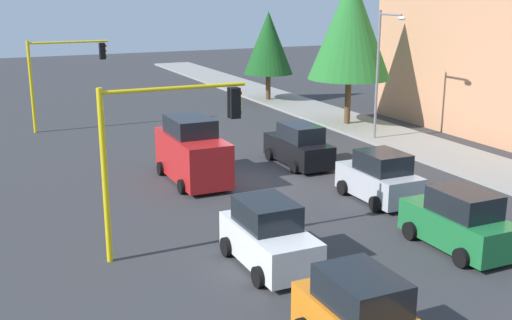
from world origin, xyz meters
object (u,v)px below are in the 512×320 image
(tree_roadside_mid, at_px, (351,27))
(car_silver, at_px, (380,178))
(delivery_van_red, at_px, (192,152))
(car_green, at_px, (459,222))
(street_lamp_curbside, at_px, (382,62))
(traffic_signal_near_right, at_px, (165,135))
(car_white, at_px, (269,237))
(traffic_signal_far_right, at_px, (64,66))
(car_black, at_px, (299,146))
(tree_roadside_far, at_px, (268,43))

(tree_roadside_mid, relative_size, car_silver, 2.49)
(delivery_van_red, bearing_deg, car_green, 26.03)
(delivery_van_red, height_order, car_silver, delivery_van_red)
(tree_roadside_mid, bearing_deg, street_lamp_curbside, -10.33)
(traffic_signal_near_right, xyz_separation_m, tree_roadside_mid, (-14.00, 15.64, 2.17))
(street_lamp_curbside, relative_size, car_white, 1.85)
(car_silver, bearing_deg, tree_roadside_mid, 152.24)
(street_lamp_curbside, xyz_separation_m, car_green, (13.29, -6.43, -3.45))
(car_silver, bearing_deg, traffic_signal_near_right, -81.24)
(traffic_signal_near_right, height_order, car_green, traffic_signal_near_right)
(car_green, bearing_deg, delivery_van_red, -153.97)
(traffic_signal_far_right, relative_size, car_green, 1.36)
(street_lamp_curbside, bearing_deg, traffic_signal_near_right, -57.07)
(traffic_signal_far_right, height_order, car_green, traffic_signal_far_right)
(tree_roadside_mid, distance_m, car_black, 10.91)
(traffic_signal_near_right, bearing_deg, tree_roadside_mid, 131.84)
(street_lamp_curbside, distance_m, car_silver, 10.66)
(car_black, bearing_deg, car_silver, 3.48)
(traffic_signal_near_right, height_order, delivery_van_red, traffic_signal_near_right)
(delivery_van_red, height_order, car_white, delivery_van_red)
(tree_roadside_far, bearing_deg, delivery_van_red, -34.91)
(tree_roadside_mid, relative_size, car_black, 2.17)
(car_black, height_order, car_green, same)
(traffic_signal_near_right, bearing_deg, street_lamp_curbside, 122.93)
(traffic_signal_near_right, height_order, tree_roadside_far, tree_roadside_far)
(street_lamp_curbside, bearing_deg, traffic_signal_far_right, -125.01)
(street_lamp_curbside, bearing_deg, tree_roadside_mid, 169.67)
(traffic_signal_far_right, bearing_deg, car_black, 34.25)
(tree_roadside_mid, bearing_deg, car_white, -39.15)
(street_lamp_curbside, distance_m, delivery_van_red, 12.30)
(traffic_signal_near_right, relative_size, car_silver, 1.46)
(traffic_signal_far_right, relative_size, car_white, 1.39)
(traffic_signal_near_right, relative_size, car_white, 1.40)
(traffic_signal_near_right, bearing_deg, car_silver, 98.76)
(car_white, distance_m, car_silver, 7.53)
(street_lamp_curbside, height_order, car_silver, street_lamp_curbside)
(car_black, xyz_separation_m, car_silver, (5.94, 0.36, -0.00))
(delivery_van_red, distance_m, car_black, 5.44)
(traffic_signal_far_right, height_order, car_white, traffic_signal_far_right)
(street_lamp_curbside, distance_m, car_black, 7.46)
(traffic_signal_far_right, xyz_separation_m, traffic_signal_near_right, (20.00, -0.01, 0.03))
(car_white, distance_m, car_green, 6.17)
(street_lamp_curbside, height_order, delivery_van_red, street_lamp_curbside)
(car_silver, bearing_deg, tree_roadside_far, 164.81)
(traffic_signal_near_right, xyz_separation_m, car_black, (-7.32, 8.64, -2.87))
(tree_roadside_far, bearing_deg, street_lamp_curbside, -1.19)
(traffic_signal_far_right, bearing_deg, delivery_van_red, 13.85)
(tree_roadside_mid, distance_m, car_green, 19.75)
(traffic_signal_far_right, bearing_deg, car_white, 6.16)
(traffic_signal_far_right, distance_m, car_black, 15.60)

